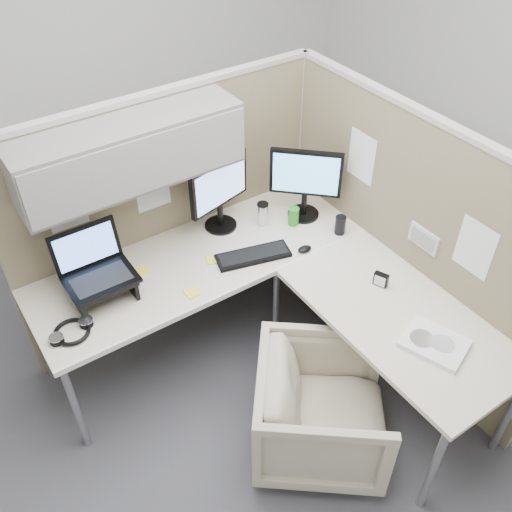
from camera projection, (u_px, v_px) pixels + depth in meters
ground at (265, 388)px, 3.52m from camera, size 4.50×4.50×0.00m
partition_back at (153, 188)px, 3.23m from camera, size 2.00×0.36×1.63m
partition_right at (400, 239)px, 3.33m from camera, size 0.07×2.03×1.63m
desk at (272, 288)px, 3.21m from camera, size 2.00×1.98×0.73m
office_chair at (323, 406)px, 3.01m from camera, size 0.92×0.93×0.70m
monitor_left at (219, 190)px, 3.39m from camera, size 0.44×0.20×0.47m
monitor_right at (306, 179)px, 3.48m from camera, size 0.34×0.33×0.47m
laptop_station at (98, 275)px, 3.01m from camera, size 0.36×0.31×0.38m
keyboard at (253, 256)px, 3.33m from camera, size 0.46×0.25×0.02m
mouse at (305, 249)px, 3.37m from camera, size 0.09×0.06×0.03m
travel_mug at (263, 214)px, 3.54m from camera, size 0.07×0.07×0.15m
soda_can_green at (340, 225)px, 3.48m from camera, size 0.07×0.07×0.12m
soda_can_silver at (294, 216)px, 3.55m from camera, size 0.07×0.07×0.12m
sticky_note_c at (141, 270)px, 3.25m from camera, size 0.08×0.08×0.01m
sticky_note_a at (192, 293)px, 3.11m from camera, size 0.08×0.08×0.01m
sticky_note_d at (213, 260)px, 3.32m from camera, size 0.10×0.10×0.01m
headphones at (72, 332)px, 2.88m from camera, size 0.24×0.22×0.03m
paper_stack at (434, 343)px, 2.82m from camera, size 0.33×0.37×0.03m
desk_clock at (381, 280)px, 3.14m from camera, size 0.06×0.09×0.08m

